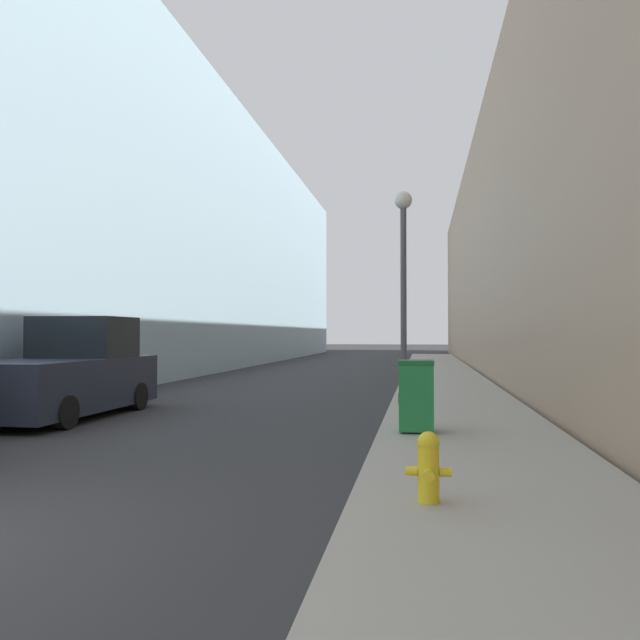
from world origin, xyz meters
name	(u,v)px	position (x,y,z in m)	size (l,w,h in m)	color
sidewalk_right	(446,383)	(5.56, 18.00, 0.06)	(3.15, 60.00, 0.12)	#9E998E
building_left_glass	(125,236)	(-10.43, 26.00, 6.85)	(12.00, 60.00, 13.70)	#99B7C6
building_right_stone	(609,249)	(13.23, 26.00, 5.68)	(12.00, 60.00, 11.35)	#9E7F66
fire_hydrant	(428,465)	(4.79, 2.18, 0.49)	(0.45, 0.34, 0.70)	yellow
trash_bin	(416,395)	(4.64, 6.65, 0.75)	(0.59, 0.64, 1.22)	#1E7538
lamppost	(403,273)	(4.30, 10.92, 3.26)	(0.43, 0.43, 5.10)	#4C4C51
pickup_truck	(67,375)	(-2.87, 8.33, 0.90)	(2.23, 4.90, 2.18)	#232838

